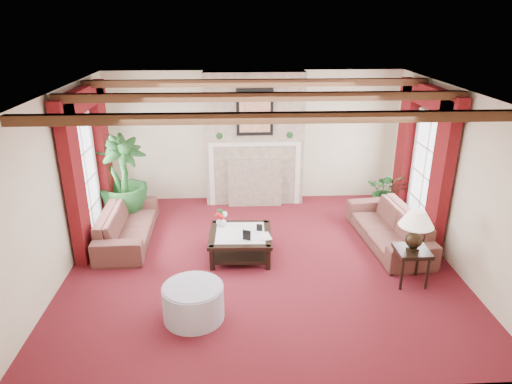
{
  "coord_description": "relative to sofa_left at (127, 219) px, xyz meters",
  "views": [
    {
      "loc": [
        -0.39,
        -6.47,
        3.73
      ],
      "look_at": [
        -0.07,
        0.4,
        1.04
      ],
      "focal_mm": 32.0,
      "sensor_mm": 36.0,
      "label": 1
    }
  ],
  "objects": [
    {
      "name": "floor",
      "position": [
        2.3,
        -0.84,
        -0.4
      ],
      "size": [
        6.0,
        6.0,
        0.0
      ],
      "primitive_type": "plane",
      "color": "#3F0B13",
      "rests_on": "ground"
    },
    {
      "name": "ceiling",
      "position": [
        2.3,
        -0.84,
        2.3
      ],
      "size": [
        6.0,
        6.0,
        0.0
      ],
      "primitive_type": "plane",
      "rotation": [
        3.14,
        0.0,
        0.0
      ],
      "color": "white",
      "rests_on": "floor"
    },
    {
      "name": "back_wall",
      "position": [
        2.3,
        1.91,
        0.95
      ],
      "size": [
        6.0,
        0.02,
        2.7
      ],
      "primitive_type": "cube",
      "color": "beige",
      "rests_on": "ground"
    },
    {
      "name": "left_wall",
      "position": [
        -0.7,
        -0.84,
        0.95
      ],
      "size": [
        0.02,
        5.5,
        2.7
      ],
      "primitive_type": "cube",
      "color": "beige",
      "rests_on": "ground"
    },
    {
      "name": "right_wall",
      "position": [
        5.3,
        -0.84,
        0.95
      ],
      "size": [
        0.02,
        5.5,
        2.7
      ],
      "primitive_type": "cube",
      "color": "beige",
      "rests_on": "ground"
    },
    {
      "name": "ceiling_beams",
      "position": [
        2.3,
        -0.84,
        2.24
      ],
      "size": [
        6.0,
        3.0,
        0.12
      ],
      "primitive_type": null,
      "color": "#382411",
      "rests_on": "ceiling"
    },
    {
      "name": "fireplace",
      "position": [
        2.3,
        1.71,
        2.3
      ],
      "size": [
        2.0,
        0.52,
        2.7
      ],
      "primitive_type": null,
      "color": "tan",
      "rests_on": "ground"
    },
    {
      "name": "french_door_left",
      "position": [
        -0.67,
        0.16,
        1.73
      ],
      "size": [
        0.1,
        1.1,
        2.16
      ],
      "primitive_type": null,
      "color": "white",
      "rests_on": "ground"
    },
    {
      "name": "french_door_right",
      "position": [
        5.27,
        0.16,
        1.73
      ],
      "size": [
        0.1,
        1.1,
        2.16
      ],
      "primitive_type": null,
      "color": "white",
      "rests_on": "ground"
    },
    {
      "name": "curtains_left",
      "position": [
        -0.56,
        0.16,
        2.15
      ],
      "size": [
        0.2,
        2.4,
        2.55
      ],
      "primitive_type": null,
      "color": "#4D0A0C",
      "rests_on": "ground"
    },
    {
      "name": "curtains_right",
      "position": [
        5.16,
        0.16,
        2.15
      ],
      "size": [
        0.2,
        2.4,
        2.55
      ],
      "primitive_type": null,
      "color": "#4D0A0C",
      "rests_on": "ground"
    },
    {
      "name": "sofa_left",
      "position": [
        0.0,
        0.0,
        0.0
      ],
      "size": [
        2.08,
        0.71,
        0.8
      ],
      "primitive_type": "imported",
      "rotation": [
        0.0,
        0.0,
        1.6
      ],
      "color": "#350E1B",
      "rests_on": "ground"
    },
    {
      "name": "sofa_right",
      "position": [
        4.53,
        -0.34,
        0.01
      ],
      "size": [
        2.21,
        0.97,
        0.82
      ],
      "primitive_type": "imported",
      "rotation": [
        0.0,
        0.0,
        -1.49
      ],
      "color": "#350E1B",
      "rests_on": "ground"
    },
    {
      "name": "potted_palm",
      "position": [
        -0.23,
        0.92,
        0.06
      ],
      "size": [
        2.54,
        2.55,
        0.92
      ],
      "primitive_type": "imported",
      "rotation": [
        0.0,
        0.0,
        0.73
      ],
      "color": "black",
      "rests_on": "ground"
    },
    {
      "name": "small_plant",
      "position": [
        4.92,
        1.0,
        -0.06
      ],
      "size": [
        1.42,
        1.45,
        0.68
      ],
      "primitive_type": "imported",
      "rotation": [
        0.0,
        0.0,
        -0.41
      ],
      "color": "black",
      "rests_on": "ground"
    },
    {
      "name": "coffee_table",
      "position": [
        1.97,
        -0.66,
        -0.19
      ],
      "size": [
        1.03,
        1.03,
        0.41
      ],
      "primitive_type": null,
      "rotation": [
        0.0,
        0.0,
        -0.03
      ],
      "color": "black",
      "rests_on": "ground"
    },
    {
      "name": "side_table",
      "position": [
        4.45,
        -1.58,
        -0.12
      ],
      "size": [
        0.55,
        0.55,
        0.55
      ],
      "primitive_type": null,
      "rotation": [
        0.0,
        0.0,
        -0.2
      ],
      "color": "black",
      "rests_on": "ground"
    },
    {
      "name": "ottoman",
      "position": [
        1.33,
        -2.28,
        -0.17
      ],
      "size": [
        0.8,
        0.8,
        0.47
      ],
      "primitive_type": "cylinder",
      "color": "#9897AB",
      "rests_on": "ground"
    },
    {
      "name": "table_lamp",
      "position": [
        4.45,
        -1.58,
        0.46
      ],
      "size": [
        0.49,
        0.49,
        0.63
      ],
      "primitive_type": null,
      "color": "black",
      "rests_on": "side_table"
    },
    {
      "name": "flower_vase",
      "position": [
        1.65,
        -0.38,
        0.1
      ],
      "size": [
        0.29,
        0.3,
        0.17
      ],
      "primitive_type": "imported",
      "rotation": [
        0.0,
        0.0,
        0.4
      ],
      "color": "silver",
      "rests_on": "coffee_table"
    },
    {
      "name": "book",
      "position": [
        2.24,
        -0.85,
        0.15
      ],
      "size": [
        0.22,
        0.09,
        0.28
      ],
      "primitive_type": "imported",
      "rotation": [
        0.0,
        0.0,
        0.17
      ],
      "color": "black",
      "rests_on": "coffee_table"
    },
    {
      "name": "photo_frame_a",
      "position": [
        2.06,
        -0.92,
        0.1
      ],
      "size": [
        0.13,
        0.07,
        0.18
      ],
      "primitive_type": null,
      "rotation": [
        0.0,
        0.0,
        -0.41
      ],
      "color": "black",
      "rests_on": "coffee_table"
    },
    {
      "name": "photo_frame_b",
      "position": [
        2.28,
        -0.61,
        0.07
      ],
      "size": [
        0.1,
        0.05,
        0.13
      ],
      "primitive_type": null,
      "rotation": [
        0.0,
        0.0,
        -0.3
      ],
      "color": "black",
      "rests_on": "coffee_table"
    }
  ]
}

